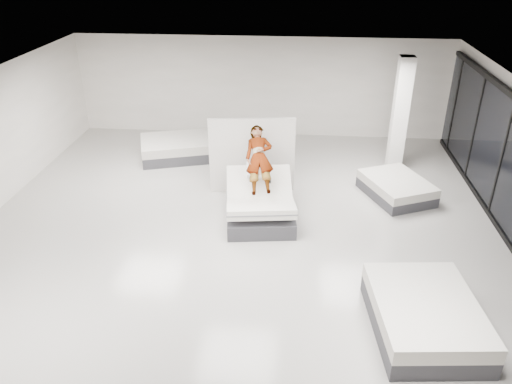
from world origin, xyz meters
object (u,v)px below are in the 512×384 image
flat_bed_right_far (396,188)px  flat_bed_left_far (177,148)px  person (259,166)px  remote (270,181)px  divider_panel (252,156)px  column (400,115)px  hero_bed (260,205)px  flat_bed_right_near (424,316)px

flat_bed_right_far → flat_bed_left_far: (-6.17, 2.03, 0.04)m
person → remote: size_ratio=12.58×
divider_panel → column: bearing=16.9°
flat_bed_left_far → remote: bearing=-49.1°
hero_bed → divider_panel: divider_panel is taller
flat_bed_right_far → hero_bed: bearing=-157.1°
flat_bed_right_near → flat_bed_left_far: flat_bed_right_near is taller
flat_bed_left_far → flat_bed_right_far: bearing=-18.2°
divider_panel → column: (3.90, 1.73, 0.61)m
remote → column: (3.36, 3.19, 0.59)m
flat_bed_right_far → flat_bed_left_far: bearing=161.8°
remote → flat_bed_right_far: 3.56m
hero_bed → remote: size_ratio=15.82×
hero_bed → flat_bed_right_far: bearing=22.9°
person → divider_panel: (-0.28, 1.14, -0.24)m
hero_bed → flat_bed_right_far: (3.38, 1.43, -0.13)m
remote → flat_bed_right_near: size_ratio=0.06×
flat_bed_left_far → person: bearing=-49.0°
divider_panel → flat_bed_right_far: bearing=-7.3°
hero_bed → flat_bed_right_near: 4.64m
column → flat_bed_right_far: bearing=-96.5°
remote → flat_bed_right_near: (2.83, -3.48, -0.71)m
flat_bed_right_far → flat_bed_left_far: size_ratio=0.88×
flat_bed_left_far → column: (6.37, -0.29, 1.32)m
flat_bed_left_far → column: 6.51m
flat_bed_right_far → column: bearing=83.5°
remote → divider_panel: divider_panel is taller
hero_bed → remote: (0.22, -0.01, 0.64)m
divider_panel → remote: bearing=-76.6°
remote → person: bearing=122.2°
person → divider_panel: 1.20m
remote → flat_bed_left_far: size_ratio=0.06×
flat_bed_right_near → flat_bed_left_far: bearing=130.0°
remote → flat_bed_left_far: (-3.01, 3.48, -0.73)m
remote → flat_bed_right_near: remote is taller
flat_bed_right_far → remote: bearing=-155.4°
divider_panel → flat_bed_left_far: size_ratio=0.89×
flat_bed_right_near → remote: bearing=129.1°
hero_bed → flat_bed_right_near: hero_bed is taller
divider_panel → flat_bed_right_far: divider_panel is taller
person → flat_bed_right_near: size_ratio=0.74×
flat_bed_right_far → column: size_ratio=0.67×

